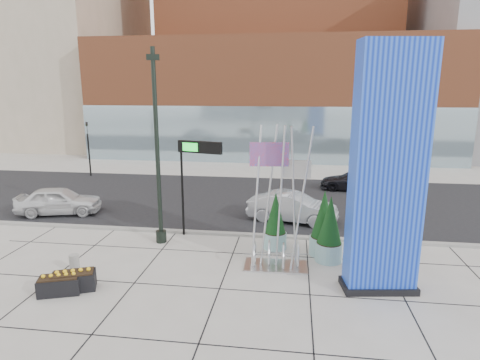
# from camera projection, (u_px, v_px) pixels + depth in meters

# --- Properties ---
(ground) EXTENTS (160.00, 160.00, 0.00)m
(ground) POSITION_uv_depth(u_px,v_px,m) (198.00, 274.00, 14.56)
(ground) COLOR #9E9991
(ground) RESTS_ON ground
(street_asphalt) EXTENTS (80.00, 12.00, 0.02)m
(street_asphalt) POSITION_uv_depth(u_px,v_px,m) (237.00, 199.00, 24.21)
(street_asphalt) COLOR black
(street_asphalt) RESTS_ON ground
(curb_edge) EXTENTS (80.00, 0.30, 0.12)m
(curb_edge) POSITION_uv_depth(u_px,v_px,m) (218.00, 233.00, 18.41)
(curb_edge) COLOR gray
(curb_edge) RESTS_ON ground
(tower_podium) EXTENTS (34.00, 10.00, 11.00)m
(tower_podium) POSITION_uv_depth(u_px,v_px,m) (272.00, 99.00, 39.25)
(tower_podium) COLOR #A95531
(tower_podium) RESTS_ON ground
(tower_glass_front) EXTENTS (34.00, 0.60, 5.00)m
(tower_glass_front) POSITION_uv_depth(u_px,v_px,m) (268.00, 135.00, 35.29)
(tower_glass_front) COLOR #8CA5B2
(tower_glass_front) RESTS_ON ground
(blue_pylon) EXTENTS (2.53, 1.39, 8.01)m
(blue_pylon) POSITION_uv_depth(u_px,v_px,m) (387.00, 177.00, 12.60)
(blue_pylon) COLOR #0C2AB6
(blue_pylon) RESTS_ON ground
(lamp_post) EXTENTS (0.55, 0.45, 8.18)m
(lamp_post) POSITION_uv_depth(u_px,v_px,m) (158.00, 167.00, 16.80)
(lamp_post) COLOR black
(lamp_post) RESTS_ON ground
(public_art_sculpture) EXTENTS (2.39, 1.24, 5.36)m
(public_art_sculpture) POSITION_uv_depth(u_px,v_px,m) (277.00, 232.00, 14.80)
(public_art_sculpture) COLOR silver
(public_art_sculpture) RESTS_ON ground
(concrete_bollard) EXTENTS (0.35, 0.35, 0.68)m
(concrete_bollard) POSITION_uv_depth(u_px,v_px,m) (74.00, 263.00, 14.61)
(concrete_bollard) COLOR gray
(concrete_bollard) RESTS_ON ground
(overhead_street_sign) EXTENTS (2.04, 0.67, 4.36)m
(overhead_street_sign) POSITION_uv_depth(u_px,v_px,m) (198.00, 155.00, 17.49)
(overhead_street_sign) COLOR black
(overhead_street_sign) RESTS_ON ground
(round_planter_east) EXTENTS (1.07, 1.07, 2.68)m
(round_planter_east) POSITION_uv_depth(u_px,v_px,m) (324.00, 225.00, 15.98)
(round_planter_east) COLOR #92C3C4
(round_planter_east) RESTS_ON ground
(round_planter_mid) EXTENTS (1.05, 1.05, 2.61)m
(round_planter_mid) POSITION_uv_depth(u_px,v_px,m) (330.00, 231.00, 15.39)
(round_planter_mid) COLOR #92C3C4
(round_planter_mid) RESTS_ON ground
(round_planter_west) EXTENTS (0.97, 0.97, 2.42)m
(round_planter_west) POSITION_uv_depth(u_px,v_px,m) (275.00, 222.00, 16.66)
(round_planter_west) COLOR #92C3C4
(round_planter_west) RESTS_ON ground
(box_planter_north) EXTENTS (1.44, 1.04, 0.71)m
(box_planter_north) POSITION_uv_depth(u_px,v_px,m) (59.00, 284.00, 13.10)
(box_planter_north) COLOR black
(box_planter_north) RESTS_ON ground
(box_planter_south) EXTENTS (1.53, 1.16, 0.76)m
(box_planter_south) POSITION_uv_depth(u_px,v_px,m) (74.00, 280.00, 13.33)
(box_planter_south) COLOR black
(box_planter_south) RESTS_ON ground
(car_white_west) EXTENTS (4.56, 2.71, 1.46)m
(car_white_west) POSITION_uv_depth(u_px,v_px,m) (59.00, 201.00, 21.25)
(car_white_west) COLOR silver
(car_white_west) RESTS_ON ground
(car_silver_mid) EXTENTS (4.67, 2.46, 1.46)m
(car_silver_mid) POSITION_uv_depth(u_px,v_px,m) (292.00, 208.00, 20.07)
(car_silver_mid) COLOR #AAACB2
(car_silver_mid) RESTS_ON ground
(car_dark_east) EXTENTS (4.55, 2.21, 1.28)m
(car_dark_east) POSITION_uv_depth(u_px,v_px,m) (355.00, 181.00, 26.22)
(car_dark_east) COLOR black
(car_dark_east) RESTS_ON ground
(traffic_signal) EXTENTS (0.15, 0.18, 4.10)m
(traffic_signal) POSITION_uv_depth(u_px,v_px,m) (88.00, 146.00, 30.10)
(traffic_signal) COLOR black
(traffic_signal) RESTS_ON ground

